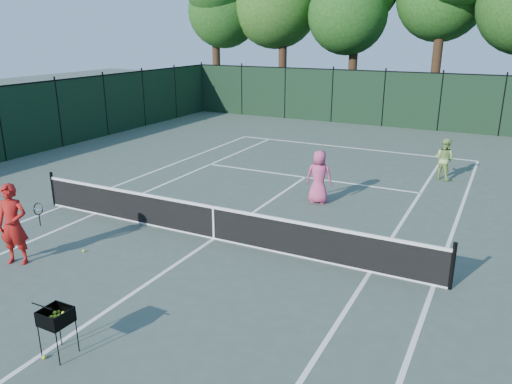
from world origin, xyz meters
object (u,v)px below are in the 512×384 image
at_px(coach, 13,224).
at_px(loose_ball_midcourt, 84,251).
at_px(ball_hopper, 56,317).
at_px(player_green, 444,159).
at_px(loose_ball_near_cart, 44,357).
at_px(player_pink, 319,177).

height_order(coach, loose_ball_midcourt, coach).
height_order(coach, ball_hopper, coach).
height_order(player_green, ball_hopper, player_green).
xyz_separation_m(player_green, loose_ball_near_cart, (-4.39, -14.02, -0.72)).
xyz_separation_m(coach, player_green, (7.85, 11.75, -0.21)).
distance_m(coach, player_pink, 8.64).
bearing_deg(coach, ball_hopper, -51.29).
distance_m(player_green, ball_hopper, 14.45).
bearing_deg(player_green, coach, 78.77).
distance_m(ball_hopper, loose_ball_midcourt, 4.22).
bearing_deg(player_pink, ball_hopper, 76.28).
bearing_deg(coach, player_pink, 35.25).
relative_size(coach, loose_ball_midcourt, 28.15).
relative_size(coach, loose_ball_near_cart, 28.15).
distance_m(player_green, loose_ball_midcourt, 12.72).
bearing_deg(player_green, player_pink, 77.90).
bearing_deg(ball_hopper, player_pink, 84.07).
height_order(player_green, loose_ball_midcourt, player_green).
relative_size(coach, ball_hopper, 2.22).
relative_size(coach, player_pink, 1.14).
relative_size(coach, player_green, 1.27).
height_order(player_pink, loose_ball_near_cart, player_pink).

